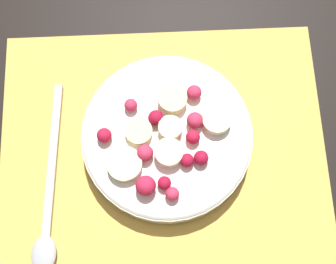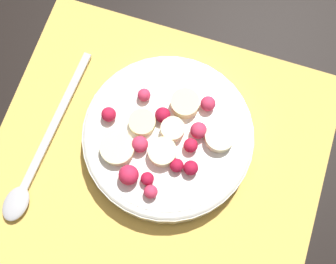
# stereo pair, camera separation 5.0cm
# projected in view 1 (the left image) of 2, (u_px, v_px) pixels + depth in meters

# --- Properties ---
(ground_plane) EXTENTS (3.00, 3.00, 0.00)m
(ground_plane) POSITION_uv_depth(u_px,v_px,m) (165.00, 175.00, 0.53)
(ground_plane) COLOR black
(placemat) EXTENTS (0.37, 0.36, 0.01)m
(placemat) POSITION_uv_depth(u_px,v_px,m) (165.00, 174.00, 0.53)
(placemat) COLOR #E0B251
(placemat) RESTS_ON ground_plane
(fruit_bowl) EXTENTS (0.19, 0.19, 0.05)m
(fruit_bowl) POSITION_uv_depth(u_px,v_px,m) (168.00, 137.00, 0.52)
(fruit_bowl) COLOR silver
(fruit_bowl) RESTS_ON placemat
(spoon) EXTENTS (0.03, 0.21, 0.01)m
(spoon) POSITION_uv_depth(u_px,v_px,m) (49.00, 211.00, 0.51)
(spoon) COLOR #B2B2B7
(spoon) RESTS_ON placemat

